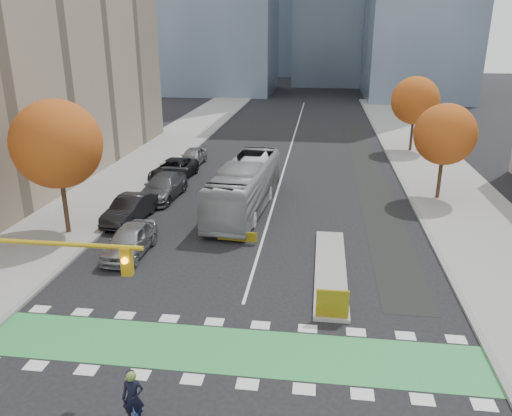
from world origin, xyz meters
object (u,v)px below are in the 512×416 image
(parked_car_d, at_px, (173,170))
(hazard_board, at_px, (332,304))
(bus, at_px, (245,186))
(parked_car_c, at_px, (163,187))
(tree_west, at_px, (57,144))
(cyclist, at_px, (135,415))
(parked_car_a, at_px, (130,240))
(tree_east_near, at_px, (445,135))
(parked_car_b, at_px, (130,209))
(tree_east_far, at_px, (415,101))
(parked_car_e, at_px, (193,157))

(parked_car_d, bearing_deg, hazard_board, -52.58)
(bus, distance_m, parked_car_c, 6.76)
(tree_west, relative_size, cyclist, 3.51)
(bus, xyz_separation_m, parked_car_a, (-5.23, -8.21, -0.88))
(tree_east_near, height_order, parked_car_b, tree_east_near)
(tree_west, relative_size, tree_east_far, 1.08)
(hazard_board, height_order, parked_car_e, parked_car_e)
(tree_east_far, bearing_deg, cyclist, -109.45)
(hazard_board, distance_m, parked_car_a, 12.35)
(tree_east_near, distance_m, parked_car_b, 22.62)
(hazard_board, bearing_deg, tree_east_near, 65.80)
(tree_east_far, relative_size, parked_car_b, 1.50)
(bus, distance_m, parked_car_a, 9.78)
(parked_car_c, bearing_deg, bus, -11.89)
(parked_car_b, bearing_deg, hazard_board, -32.07)
(parked_car_a, bearing_deg, tree_east_far, 56.04)
(cyclist, relative_size, parked_car_c, 0.40)
(parked_car_b, height_order, parked_car_e, parked_car_b)
(tree_east_near, height_order, parked_car_a, tree_east_near)
(hazard_board, bearing_deg, parked_car_d, 122.49)
(hazard_board, xyz_separation_m, tree_east_far, (8.50, 33.80, 4.44))
(tree_west, bearing_deg, cyclist, -56.76)
(tree_east_near, relative_size, parked_car_a, 1.45)
(cyclist, bearing_deg, tree_east_far, 58.88)
(parked_car_e, bearing_deg, cyclist, -75.55)
(tree_east_near, bearing_deg, parked_car_d, 172.91)
(hazard_board, height_order, cyclist, cyclist)
(parked_car_d, bearing_deg, parked_car_b, -85.07)
(tree_west, relative_size, parked_car_c, 1.39)
(bus, bearing_deg, tree_east_near, 21.02)
(tree_west, bearing_deg, parked_car_d, 76.62)
(tree_east_far, height_order, parked_car_d, tree_east_far)
(parked_car_c, xyz_separation_m, parked_car_d, (-0.66, 5.00, -0.02))
(hazard_board, relative_size, bus, 0.11)
(parked_car_a, distance_m, parked_car_d, 15.12)
(cyclist, distance_m, parked_car_b, 19.11)
(tree_west, xyz_separation_m, bus, (10.13, 5.82, -3.90))
(bus, relative_size, parked_car_c, 2.08)
(parked_car_e, bearing_deg, parked_car_b, -88.34)
(tree_west, bearing_deg, parked_car_b, 41.02)
(tree_east_near, relative_size, parked_car_b, 1.39)
(tree_east_near, distance_m, tree_east_far, 16.01)
(parked_car_d, distance_m, parked_car_e, 5.02)
(bus, bearing_deg, tree_west, -145.85)
(tree_east_far, height_order, cyclist, tree_east_far)
(bus, distance_m, parked_car_b, 7.86)
(tree_west, relative_size, bus, 0.67)
(tree_east_near, xyz_separation_m, cyclist, (-14.05, -25.19, -4.08))
(bus, height_order, parked_car_a, bus)
(tree_west, bearing_deg, hazard_board, -25.99)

